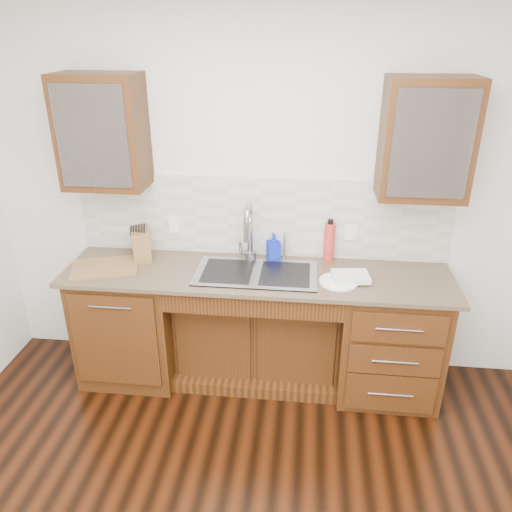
# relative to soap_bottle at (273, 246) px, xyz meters

# --- Properties ---
(wall_back) EXTENTS (4.00, 0.10, 2.70)m
(wall_back) POSITION_rel_soap_bottle_xyz_m (-0.10, 0.11, 0.34)
(wall_back) COLOR white
(wall_back) RESTS_ON ground
(base_cabinet_left) EXTENTS (0.70, 0.62, 0.88)m
(base_cabinet_left) POSITION_rel_soap_bottle_xyz_m (-1.05, -0.25, -0.57)
(base_cabinet_left) COLOR #593014
(base_cabinet_left) RESTS_ON ground
(base_cabinet_center) EXTENTS (1.20, 0.44, 0.70)m
(base_cabinet_center) POSITION_rel_soap_bottle_xyz_m (-0.10, -0.16, -0.66)
(base_cabinet_center) COLOR #593014
(base_cabinet_center) RESTS_ON ground
(base_cabinet_right) EXTENTS (0.70, 0.62, 0.88)m
(base_cabinet_right) POSITION_rel_soap_bottle_xyz_m (0.85, -0.25, -0.57)
(base_cabinet_right) COLOR #593014
(base_cabinet_right) RESTS_ON ground
(countertop) EXTENTS (2.70, 0.65, 0.03)m
(countertop) POSITION_rel_soap_bottle_xyz_m (-0.10, -0.26, -0.11)
(countertop) COLOR #84705B
(countertop) RESTS_ON base_cabinet_left
(backsplash) EXTENTS (2.70, 0.02, 0.59)m
(backsplash) POSITION_rel_soap_bottle_xyz_m (-0.10, 0.05, 0.20)
(backsplash) COLOR beige
(backsplash) RESTS_ON wall_back
(sink) EXTENTS (0.84, 0.46, 0.19)m
(sink) POSITION_rel_soap_bottle_xyz_m (-0.10, -0.28, -0.18)
(sink) COLOR #9E9EA5
(sink) RESTS_ON countertop
(faucet) EXTENTS (0.04, 0.04, 0.40)m
(faucet) POSITION_rel_soap_bottle_xyz_m (-0.17, -0.05, 0.10)
(faucet) COLOR #999993
(faucet) RESTS_ON countertop
(filter_tap) EXTENTS (0.02, 0.02, 0.24)m
(filter_tap) POSITION_rel_soap_bottle_xyz_m (0.08, -0.04, 0.02)
(filter_tap) COLOR #999993
(filter_tap) RESTS_ON countertop
(upper_cabinet_left) EXTENTS (0.55, 0.34, 0.75)m
(upper_cabinet_left) POSITION_rel_soap_bottle_xyz_m (-1.15, -0.11, 0.82)
(upper_cabinet_left) COLOR #593014
(upper_cabinet_left) RESTS_ON wall_back
(upper_cabinet_right) EXTENTS (0.55, 0.34, 0.75)m
(upper_cabinet_right) POSITION_rel_soap_bottle_xyz_m (0.95, -0.11, 0.82)
(upper_cabinet_right) COLOR #593014
(upper_cabinet_right) RESTS_ON wall_back
(outlet_left) EXTENTS (0.08, 0.01, 0.12)m
(outlet_left) POSITION_rel_soap_bottle_xyz_m (-0.75, 0.04, 0.11)
(outlet_left) COLOR white
(outlet_left) RESTS_ON backsplash
(outlet_right) EXTENTS (0.08, 0.01, 0.12)m
(outlet_right) POSITION_rel_soap_bottle_xyz_m (0.55, 0.04, 0.11)
(outlet_right) COLOR white
(outlet_right) RESTS_ON backsplash
(soap_bottle) EXTENTS (0.11, 0.11, 0.19)m
(soap_bottle) POSITION_rel_soap_bottle_xyz_m (0.00, 0.00, 0.00)
(soap_bottle) COLOR #0F24C1
(soap_bottle) RESTS_ON countertop
(water_bottle) EXTENTS (0.09, 0.09, 0.29)m
(water_bottle) POSITION_rel_soap_bottle_xyz_m (0.40, 0.00, 0.05)
(water_bottle) COLOR red
(water_bottle) RESTS_ON countertop
(plate) EXTENTS (0.34, 0.34, 0.01)m
(plate) POSITION_rel_soap_bottle_xyz_m (0.46, -0.35, -0.09)
(plate) COLOR white
(plate) RESTS_ON countertop
(dish_towel) EXTENTS (0.26, 0.21, 0.04)m
(dish_towel) POSITION_rel_soap_bottle_xyz_m (0.54, -0.32, -0.06)
(dish_towel) COLOR beige
(dish_towel) RESTS_ON plate
(knife_block) EXTENTS (0.19, 0.24, 0.23)m
(knife_block) POSITION_rel_soap_bottle_xyz_m (-0.96, -0.12, 0.02)
(knife_block) COLOR brown
(knife_block) RESTS_ON countertop
(cutting_board) EXTENTS (0.53, 0.44, 0.02)m
(cutting_board) POSITION_rel_soap_bottle_xyz_m (-1.17, -0.32, -0.09)
(cutting_board) COLOR #A17346
(cutting_board) RESTS_ON countertop
(cup_left_a) EXTENTS (0.14, 0.14, 0.10)m
(cup_left_a) POSITION_rel_soap_bottle_xyz_m (-1.27, -0.11, 0.77)
(cup_left_a) COLOR white
(cup_left_a) RESTS_ON upper_cabinet_left
(cup_left_b) EXTENTS (0.12, 0.12, 0.09)m
(cup_left_b) POSITION_rel_soap_bottle_xyz_m (-1.09, -0.11, 0.76)
(cup_left_b) COLOR white
(cup_left_b) RESTS_ON upper_cabinet_left
(cup_right_a) EXTENTS (0.13, 0.13, 0.09)m
(cup_right_a) POSITION_rel_soap_bottle_xyz_m (0.85, -0.11, 0.76)
(cup_right_a) COLOR white
(cup_right_a) RESTS_ON upper_cabinet_right
(cup_right_b) EXTENTS (0.12, 0.12, 0.09)m
(cup_right_b) POSITION_rel_soap_bottle_xyz_m (1.05, -0.11, 0.77)
(cup_right_b) COLOR white
(cup_right_b) RESTS_ON upper_cabinet_right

